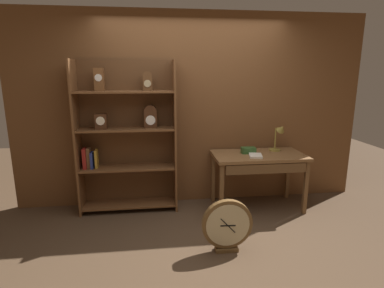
{
  "coord_description": "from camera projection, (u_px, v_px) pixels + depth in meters",
  "views": [
    {
      "loc": [
        -0.52,
        -2.87,
        1.8
      ],
      "look_at": [
        -0.09,
        0.61,
        0.99
      ],
      "focal_mm": 28.85,
      "sensor_mm": 36.0,
      "label": 1
    }
  ],
  "objects": [
    {
      "name": "ground_plane",
      "position": [
        207.0,
        249.0,
        3.24
      ],
      "size": [
        10.0,
        10.0,
        0.0
      ],
      "primitive_type": "plane",
      "color": "#4C3826"
    },
    {
      "name": "back_wood_panel",
      "position": [
        192.0,
        110.0,
        4.23
      ],
      "size": [
        4.8,
        0.05,
        2.6
      ],
      "primitive_type": "cube",
      "color": "brown",
      "rests_on": "ground"
    },
    {
      "name": "bookshelf",
      "position": [
        126.0,
        137.0,
        4.01
      ],
      "size": [
        1.26,
        0.36,
        1.97
      ],
      "color": "brown",
      "rests_on": "ground"
    },
    {
      "name": "workbench",
      "position": [
        259.0,
        161.0,
        4.08
      ],
      "size": [
        1.21,
        0.65,
        0.75
      ],
      "color": "brown",
      "rests_on": "ground"
    },
    {
      "name": "desk_lamp",
      "position": [
        279.0,
        135.0,
        4.2
      ],
      "size": [
        0.21,
        0.21,
        0.39
      ],
      "color": "olive",
      "rests_on": "workbench"
    },
    {
      "name": "toolbox_small",
      "position": [
        248.0,
        150.0,
        4.12
      ],
      "size": [
        0.19,
        0.11,
        0.08
      ],
      "primitive_type": "cube",
      "color": "#2D5123",
      "rests_on": "workbench"
    },
    {
      "name": "open_repair_manual",
      "position": [
        256.0,
        156.0,
        3.96
      ],
      "size": [
        0.21,
        0.25,
        0.02
      ],
      "primitive_type": "cube",
      "rotation": [
        0.0,
        0.0,
        -0.24
      ],
      "color": "silver",
      "rests_on": "workbench"
    },
    {
      "name": "round_clock_large",
      "position": [
        227.0,
        225.0,
        3.14
      ],
      "size": [
        0.52,
        0.11,
        0.56
      ],
      "color": "brown",
      "rests_on": "ground"
    }
  ]
}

